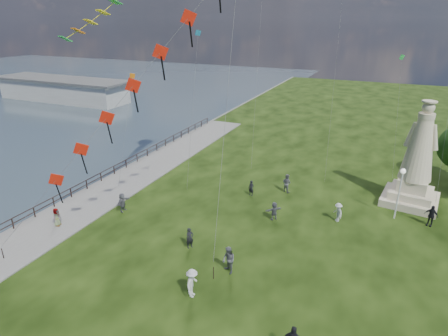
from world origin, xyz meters
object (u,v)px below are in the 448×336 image
at_px(person_6, 251,188).
at_px(statue, 416,167).
at_px(person_9, 431,216).
at_px(person_1, 229,260).
at_px(person_5, 123,202).
at_px(person_7, 287,183).
at_px(person_2, 192,283).
at_px(person_10, 57,218).
at_px(person_8, 338,212).
at_px(person_0, 190,238).
at_px(lamppost, 401,183).
at_px(person_11, 274,211).
at_px(pier_pavilion, 63,89).

bearing_deg(person_6, statue, 28.78).
bearing_deg(person_9, person_1, -113.98).
height_order(person_5, person_7, person_7).
relative_size(person_2, person_9, 1.04).
distance_m(statue, person_1, 19.24).
bearing_deg(person_10, person_7, -63.46).
height_order(person_7, person_8, person_7).
relative_size(person_0, person_10, 1.05).
distance_m(lamppost, person_8, 5.44).
bearing_deg(person_0, person_1, -76.44).
xyz_separation_m(person_5, person_9, (23.79, 7.95, 0.05)).
xyz_separation_m(person_1, person_5, (-11.53, 3.96, -0.10)).
height_order(statue, person_8, statue).
bearing_deg(person_2, lamppost, -43.55).
distance_m(person_10, person_11, 17.28).
bearing_deg(statue, pier_pavilion, 168.30).
xyz_separation_m(person_6, person_7, (2.78, 2.10, 0.16)).
xyz_separation_m(pier_pavilion, person_1, (53.11, -38.01, -0.90)).
height_order(person_8, person_11, person_8).
relative_size(person_1, person_5, 1.12).
bearing_deg(person_9, lamppost, -161.07).
bearing_deg(person_5, person_11, -75.68).
relative_size(person_2, person_6, 1.26).
bearing_deg(person_6, person_2, -73.33).
height_order(person_6, person_8, person_8).
distance_m(pier_pavilion, person_5, 53.75).
distance_m(pier_pavilion, person_7, 58.73).
distance_m(person_0, person_9, 19.03).
relative_size(pier_pavilion, person_0, 19.15).
bearing_deg(person_2, person_11, -16.97).
height_order(person_0, person_2, person_2).
relative_size(person_1, person_11, 1.21).
height_order(person_6, person_7, person_7).
distance_m(person_0, person_5, 8.25).
distance_m(person_0, person_11, 7.67).
relative_size(statue, person_9, 5.16).
bearing_deg(person_8, person_9, 69.64).
relative_size(person_2, person_8, 1.16).
xyz_separation_m(pier_pavilion, person_8, (58.55, -28.35, -1.04)).
relative_size(person_0, person_11, 1.01).
xyz_separation_m(person_5, person_11, (12.19, 3.86, -0.06)).
xyz_separation_m(person_6, person_8, (8.03, -1.61, 0.07)).
bearing_deg(statue, person_5, -144.83).
height_order(person_0, person_8, person_8).
height_order(person_0, person_5, person_5).
bearing_deg(person_8, person_2, -66.10).
height_order(pier_pavilion, person_8, pier_pavilion).
distance_m(pier_pavilion, person_6, 57.18).
bearing_deg(person_9, person_11, -138.72).
relative_size(pier_pavilion, statue, 3.27).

